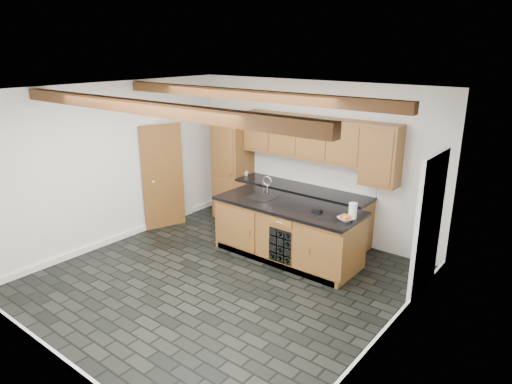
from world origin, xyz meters
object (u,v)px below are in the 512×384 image
Objects in this scene: paper_towel at (353,211)px; kitchen_scale at (317,210)px; fruit_bowl at (346,219)px; island at (287,231)px.

kitchen_scale is at bearing -174.83° from paper_towel.
fruit_bowl is 0.91× the size of paper_towel.
island is at bearing -172.23° from kitchen_scale.
paper_towel is at bearing 73.65° from fruit_bowl.
paper_towel is (0.04, 0.14, 0.09)m from fruit_bowl.
kitchen_scale is 0.54m from fruit_bowl.
paper_towel reaches higher than kitchen_scale.
kitchen_scale is 0.58m from paper_towel.
fruit_bowl is at bearing -106.35° from paper_towel.
island is 10.20× the size of paper_towel.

